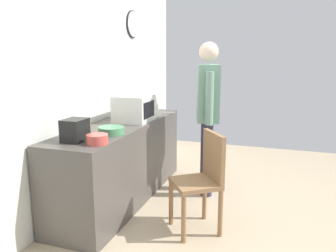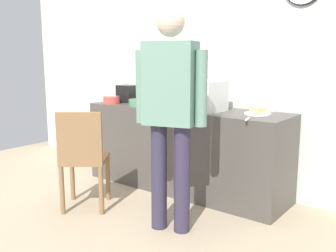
{
  "view_description": "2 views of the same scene",
  "coord_description": "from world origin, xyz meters",
  "px_view_note": "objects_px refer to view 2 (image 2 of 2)",
  "views": [
    {
      "loc": [
        -3.15,
        -0.47,
        1.64
      ],
      "look_at": [
        0.36,
        0.72,
        0.86
      ],
      "focal_mm": 36.33,
      "sensor_mm": 36.0,
      "label": 1
    },
    {
      "loc": [
        2.47,
        -2.02,
        1.41
      ],
      "look_at": [
        0.33,
        0.76,
        0.77
      ],
      "focal_mm": 40.59,
      "sensor_mm": 36.0,
      "label": 2
    }
  ],
  "objects_px": {
    "microwave": "(197,96)",
    "spoon_utensil": "(265,111)",
    "sandwich_plate": "(258,112)",
    "wooden_chair": "(83,156)",
    "toaster": "(128,94)",
    "salad_bowl": "(163,99)",
    "fork_utensil": "(248,119)",
    "person_standing": "(170,105)",
    "cereal_bowl": "(111,100)",
    "mixing_bowl": "(140,103)"
  },
  "relations": [
    {
      "from": "toaster",
      "to": "person_standing",
      "type": "distance_m",
      "value": 1.6
    },
    {
      "from": "cereal_bowl",
      "to": "spoon_utensil",
      "type": "relative_size",
      "value": 1.1
    },
    {
      "from": "toaster",
      "to": "fork_utensil",
      "type": "xyz_separation_m",
      "value": [
        1.69,
        -0.3,
        -0.1
      ]
    },
    {
      "from": "toaster",
      "to": "spoon_utensil",
      "type": "distance_m",
      "value": 1.64
    },
    {
      "from": "toaster",
      "to": "person_standing",
      "type": "relative_size",
      "value": 0.12
    },
    {
      "from": "toaster",
      "to": "fork_utensil",
      "type": "height_order",
      "value": "toaster"
    },
    {
      "from": "cereal_bowl",
      "to": "spoon_utensil",
      "type": "distance_m",
      "value": 1.72
    },
    {
      "from": "spoon_utensil",
      "to": "person_standing",
      "type": "relative_size",
      "value": 0.1
    },
    {
      "from": "microwave",
      "to": "mixing_bowl",
      "type": "relative_size",
      "value": 1.97
    },
    {
      "from": "microwave",
      "to": "person_standing",
      "type": "relative_size",
      "value": 0.28
    },
    {
      "from": "microwave",
      "to": "salad_bowl",
      "type": "xyz_separation_m",
      "value": [
        -0.66,
        0.3,
        -0.1
      ]
    },
    {
      "from": "microwave",
      "to": "sandwich_plate",
      "type": "distance_m",
      "value": 0.62
    },
    {
      "from": "microwave",
      "to": "fork_utensil",
      "type": "xyz_separation_m",
      "value": [
        0.64,
        -0.19,
        -0.15
      ]
    },
    {
      "from": "salad_bowl",
      "to": "fork_utensil",
      "type": "height_order",
      "value": "salad_bowl"
    },
    {
      "from": "toaster",
      "to": "spoon_utensil",
      "type": "height_order",
      "value": "toaster"
    },
    {
      "from": "mixing_bowl",
      "to": "spoon_utensil",
      "type": "relative_size",
      "value": 1.49
    },
    {
      "from": "salad_bowl",
      "to": "person_standing",
      "type": "distance_m",
      "value": 1.43
    },
    {
      "from": "sandwich_plate",
      "to": "fork_utensil",
      "type": "bearing_deg",
      "value": -80.84
    },
    {
      "from": "salad_bowl",
      "to": "cereal_bowl",
      "type": "relative_size",
      "value": 0.93
    },
    {
      "from": "spoon_utensil",
      "to": "microwave",
      "type": "bearing_deg",
      "value": -148.35
    },
    {
      "from": "toaster",
      "to": "fork_utensil",
      "type": "relative_size",
      "value": 1.29
    },
    {
      "from": "sandwich_plate",
      "to": "salad_bowl",
      "type": "height_order",
      "value": "salad_bowl"
    },
    {
      "from": "microwave",
      "to": "mixing_bowl",
      "type": "distance_m",
      "value": 0.71
    },
    {
      "from": "salad_bowl",
      "to": "fork_utensil",
      "type": "xyz_separation_m",
      "value": [
        1.3,
        -0.49,
        -0.04
      ]
    },
    {
      "from": "microwave",
      "to": "fork_utensil",
      "type": "bearing_deg",
      "value": -16.21
    },
    {
      "from": "microwave",
      "to": "spoon_utensil",
      "type": "height_order",
      "value": "microwave"
    },
    {
      "from": "fork_utensil",
      "to": "spoon_utensil",
      "type": "height_order",
      "value": "same"
    },
    {
      "from": "salad_bowl",
      "to": "toaster",
      "type": "xyz_separation_m",
      "value": [
        -0.39,
        -0.18,
        0.05
      ]
    },
    {
      "from": "salad_bowl",
      "to": "spoon_utensil",
      "type": "bearing_deg",
      "value": 2.41
    },
    {
      "from": "wooden_chair",
      "to": "toaster",
      "type": "bearing_deg",
      "value": 112.16
    },
    {
      "from": "mixing_bowl",
      "to": "sandwich_plate",
      "type": "bearing_deg",
      "value": 7.75
    },
    {
      "from": "mixing_bowl",
      "to": "wooden_chair",
      "type": "height_order",
      "value": "mixing_bowl"
    },
    {
      "from": "sandwich_plate",
      "to": "spoon_utensil",
      "type": "distance_m",
      "value": 0.23
    },
    {
      "from": "person_standing",
      "to": "wooden_chair",
      "type": "xyz_separation_m",
      "value": [
        -0.88,
        -0.16,
        -0.52
      ]
    },
    {
      "from": "microwave",
      "to": "wooden_chair",
      "type": "distance_m",
      "value": 1.24
    },
    {
      "from": "mixing_bowl",
      "to": "person_standing",
      "type": "bearing_deg",
      "value": -37.1
    },
    {
      "from": "fork_utensil",
      "to": "wooden_chair",
      "type": "relative_size",
      "value": 0.18
    },
    {
      "from": "cereal_bowl",
      "to": "fork_utensil",
      "type": "relative_size",
      "value": 1.1
    },
    {
      "from": "sandwich_plate",
      "to": "toaster",
      "type": "distance_m",
      "value": 1.65
    },
    {
      "from": "microwave",
      "to": "toaster",
      "type": "relative_size",
      "value": 2.27
    },
    {
      "from": "cereal_bowl",
      "to": "mixing_bowl",
      "type": "relative_size",
      "value": 0.74
    },
    {
      "from": "cereal_bowl",
      "to": "wooden_chair",
      "type": "height_order",
      "value": "cereal_bowl"
    },
    {
      "from": "sandwich_plate",
      "to": "wooden_chair",
      "type": "relative_size",
      "value": 0.26
    },
    {
      "from": "toaster",
      "to": "wooden_chair",
      "type": "bearing_deg",
      "value": -67.84
    },
    {
      "from": "sandwich_plate",
      "to": "mixing_bowl",
      "type": "xyz_separation_m",
      "value": [
        -1.3,
        -0.18,
        0.02
      ]
    },
    {
      "from": "spoon_utensil",
      "to": "person_standing",
      "type": "distance_m",
      "value": 1.19
    },
    {
      "from": "mixing_bowl",
      "to": "spoon_utensil",
      "type": "height_order",
      "value": "mixing_bowl"
    },
    {
      "from": "salad_bowl",
      "to": "fork_utensil",
      "type": "bearing_deg",
      "value": -20.5
    },
    {
      "from": "salad_bowl",
      "to": "mixing_bowl",
      "type": "bearing_deg",
      "value": -97.12
    },
    {
      "from": "fork_utensil",
      "to": "person_standing",
      "type": "height_order",
      "value": "person_standing"
    }
  ]
}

